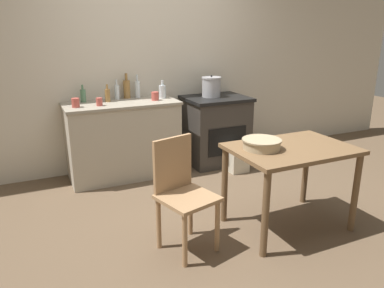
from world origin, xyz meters
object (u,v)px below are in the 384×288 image
flour_sack (239,159)px  stock_pot (211,87)px  cup_far_right (99,102)px  bottle_mid_left (137,89)px  mixing_bowl_large (262,143)px  bottle_left (108,95)px  cup_right (155,96)px  chair (182,191)px  stove (215,130)px  work_table (291,159)px  bottle_far_left (83,95)px  bottle_center_left (162,91)px  bottle_center_right (127,89)px  bottle_center (117,92)px  cup_mid_right (76,103)px

flour_sack → stock_pot: stock_pot is taller
cup_far_right → bottle_mid_left: bearing=30.9°
mixing_bowl_large → bottle_left: bottle_left is taller
cup_right → chair: bearing=-102.7°
cup_right → mixing_bowl_large: bearing=-78.6°
cup_right → cup_far_right: 0.66m
bottle_mid_left → cup_right: bottle_mid_left is taller
stove → mixing_bowl_large: (-0.49, -1.71, 0.35)m
stock_pot → mixing_bowl_large: 1.81m
work_table → mixing_bowl_large: size_ratio=3.12×
stove → bottle_far_left: 1.71m
chair → mixing_bowl_large: size_ratio=2.73×
bottle_far_left → bottle_center_left: 0.92m
bottle_center_right → cup_far_right: bottle_center_right is taller
stove → work_table: size_ratio=0.85×
stove → flour_sack: size_ratio=2.54×
bottle_center → cup_mid_right: 0.59m
bottle_center_right → cup_far_right: 0.52m
work_table → bottle_center_left: size_ratio=4.79×
bottle_far_left → cup_mid_right: 0.31m
bottle_center_left → bottle_center: (-0.52, 0.15, 0.01)m
bottle_far_left → stock_pot: bearing=-6.5°
stove → work_table: 1.80m
flour_sack → bottle_center_left: size_ratio=1.60×
stock_pot → bottle_far_left: size_ratio=1.40×
bottle_center → cup_far_right: bearing=-132.4°
mixing_bowl_large → cup_mid_right: cup_mid_right is taller
flour_sack → bottle_center_left: (-0.78, 0.52, 0.81)m
flour_sack → bottle_left: bearing=158.5°
bottle_center_left → cup_far_right: (-0.79, -0.15, -0.04)m
chair → bottle_left: size_ratio=4.46×
bottle_center → bottle_center_right: bottle_center_right is taller
cup_far_right → bottle_center_left: bearing=10.5°
work_table → bottle_left: bottle_left is taller
bottle_mid_left → cup_mid_right: bearing=-158.9°
work_table → cup_mid_right: size_ratio=10.38×
bottle_far_left → mixing_bowl_large: bearing=-59.8°
mixing_bowl_large → bottle_center_right: 2.06m
bottle_far_left → bottle_mid_left: (0.65, 0.02, 0.03)m
stove → bottle_center: (-1.22, 0.21, 0.55)m
chair → bottle_mid_left: (0.24, 1.91, 0.52)m
bottle_center → cup_mid_right: (-0.52, -0.28, -0.04)m
bottle_mid_left → chair: bearing=-97.2°
bottle_left → chair: bearing=-85.1°
chair → stove: bearing=39.1°
chair → flour_sack: chair is taller
work_table → flour_sack: bearing=76.9°
stock_pot → stove: bearing=-30.5°
stove → cup_mid_right: bearing=-177.7°
cup_far_right → bottle_center_right: bearing=39.6°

